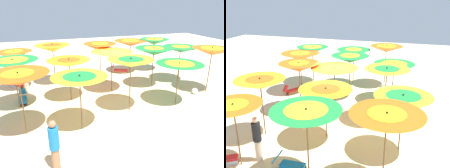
# 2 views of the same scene
# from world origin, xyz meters

# --- Properties ---
(ground) EXTENTS (39.73, 39.73, 0.04)m
(ground) POSITION_xyz_m (0.00, 0.00, -0.02)
(ground) COLOR beige
(beach_umbrella_0) EXTENTS (2.19, 2.19, 2.52)m
(beach_umbrella_0) POSITION_xyz_m (2.71, -4.47, 2.25)
(beach_umbrella_0) COLOR brown
(beach_umbrella_0) RESTS_ON ground
(beach_umbrella_1) EXTENTS (2.11, 2.11, 2.29)m
(beach_umbrella_1) POSITION_xyz_m (3.05, -2.37, 2.07)
(beach_umbrella_1) COLOR brown
(beach_umbrella_1) RESTS_ON ground
(beach_umbrella_2) EXTENTS (2.04, 2.04, 2.52)m
(beach_umbrella_2) POSITION_xyz_m (2.16, 0.08, 2.29)
(beach_umbrella_2) COLOR brown
(beach_umbrella_2) RESTS_ON ground
(beach_umbrella_3) EXTENTS (2.22, 2.22, 2.14)m
(beach_umbrella_3) POSITION_xyz_m (2.28, 2.55, 1.92)
(beach_umbrella_3) COLOR brown
(beach_umbrella_3) RESTS_ON ground
(beach_umbrella_4) EXTENTS (2.06, 2.06, 2.56)m
(beach_umbrella_4) POSITION_xyz_m (1.54, 5.08, 2.31)
(beach_umbrella_4) COLOR brown
(beach_umbrella_4) RESTS_ON ground
(beach_umbrella_5) EXTENTS (2.19, 2.19, 2.46)m
(beach_umbrella_5) POSITION_xyz_m (0.37, -4.80, 2.24)
(beach_umbrella_5) COLOR brown
(beach_umbrella_5) RESTS_ON ground
(beach_umbrella_6) EXTENTS (2.12, 2.12, 2.20)m
(beach_umbrella_6) POSITION_xyz_m (0.10, -2.31, 1.97)
(beach_umbrella_6) COLOR brown
(beach_umbrella_6) RESTS_ON ground
(beach_umbrella_7) EXTENTS (2.26, 2.26, 2.37)m
(beach_umbrella_7) POSITION_xyz_m (-0.29, 0.05, 2.15)
(beach_umbrella_7) COLOR brown
(beach_umbrella_7) RESTS_ON ground
(beach_umbrella_8) EXTENTS (2.13, 2.13, 2.41)m
(beach_umbrella_8) POSITION_xyz_m (-0.17, 2.54, 2.15)
(beach_umbrella_8) COLOR brown
(beach_umbrella_8) RESTS_ON ground
(beach_umbrella_9) EXTENTS (2.13, 2.13, 2.32)m
(beach_umbrella_9) POSITION_xyz_m (-0.45, 4.55, 2.07)
(beach_umbrella_9) COLOR brown
(beach_umbrella_9) RESTS_ON ground
(beach_umbrella_10) EXTENTS (1.91, 1.91, 2.34)m
(beach_umbrella_10) POSITION_xyz_m (-2.14, -4.91, 2.10)
(beach_umbrella_10) COLOR brown
(beach_umbrella_10) RESTS_ON ground
(beach_umbrella_11) EXTENTS (2.02, 2.02, 2.52)m
(beach_umbrella_11) POSITION_xyz_m (-2.46, -2.84, 2.26)
(beach_umbrella_11) COLOR brown
(beach_umbrella_11) RESTS_ON ground
(beach_umbrella_12) EXTENTS (2.00, 2.00, 2.50)m
(beach_umbrella_12) POSITION_xyz_m (-2.07, -0.09, 2.22)
(beach_umbrella_12) COLOR brown
(beach_umbrella_12) RESTS_ON ground
(beach_umbrella_13) EXTENTS (2.26, 2.26, 2.36)m
(beach_umbrella_13) POSITION_xyz_m (-3.17, 2.43, 2.12)
(beach_umbrella_13) COLOR brown
(beach_umbrella_13) RESTS_ON ground
(beach_umbrella_14) EXTENTS (2.05, 2.05, 2.38)m
(beach_umbrella_14) POSITION_xyz_m (-3.14, 4.25, 2.13)
(beach_umbrella_14) COLOR brown
(beach_umbrella_14) RESTS_ON ground
(lounger_0) EXTENTS (1.26, 0.97, 0.54)m
(lounger_0) POSITION_xyz_m (-2.82, -5.11, 0.19)
(lounger_0) COLOR silver
(lounger_0) RESTS_ON ground
(lounger_1) EXTENTS (0.91, 1.21, 0.61)m
(lounger_1) POSITION_xyz_m (-3.41, 1.75, 0.20)
(lounger_1) COLOR olive
(lounger_1) RESTS_ON ground
(lounger_2) EXTENTS (1.14, 0.42, 0.62)m
(lounger_2) POSITION_xyz_m (-0.37, -4.67, 0.21)
(lounger_2) COLOR olive
(lounger_2) RESTS_ON ground
(beachgoer_0) EXTENTS (0.30, 0.30, 1.71)m
(beachgoer_0) POSITION_xyz_m (-1.68, -4.50, 0.89)
(beachgoer_0) COLOR beige
(beachgoer_0) RESTS_ON ground
(beachgoer_1) EXTENTS (0.30, 0.30, 1.71)m
(beachgoer_1) POSITION_xyz_m (5.11, -3.59, 0.90)
(beachgoer_1) COLOR #A3704C
(beachgoer_1) RESTS_ON ground
(beach_ball) EXTENTS (0.33, 0.33, 0.33)m
(beach_ball) POSITION_xyz_m (1.60, 4.25, 0.17)
(beach_ball) COLOR white
(beach_ball) RESTS_ON ground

